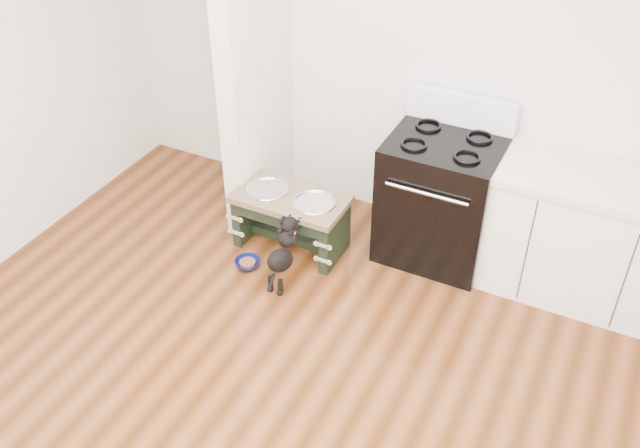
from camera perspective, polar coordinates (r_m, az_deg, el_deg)
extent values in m
plane|color=silver|center=(4.98, 9.15, 13.22)|extent=(5.00, 0.00, 5.00)
cube|color=silver|center=(5.10, -5.32, 14.07)|extent=(0.15, 0.80, 2.70)
cube|color=black|center=(5.06, 9.58, 1.98)|extent=(0.76, 0.65, 0.92)
cube|color=black|center=(4.85, 8.33, -0.47)|extent=(0.58, 0.02, 0.50)
cylinder|color=silver|center=(4.63, 8.50, 2.41)|extent=(0.56, 0.02, 0.02)
cube|color=white|center=(5.00, 11.26, 8.96)|extent=(0.76, 0.08, 0.22)
torus|color=black|center=(4.74, 7.54, 6.37)|extent=(0.18, 0.18, 0.02)
torus|color=black|center=(4.65, 11.70, 5.29)|extent=(0.18, 0.18, 0.02)
torus|color=black|center=(4.97, 8.68, 7.82)|extent=(0.18, 0.18, 0.02)
torus|color=black|center=(4.89, 12.66, 6.80)|extent=(0.18, 0.18, 0.02)
cube|color=white|center=(4.98, 20.31, -1.13)|extent=(1.20, 0.60, 0.86)
cube|color=beige|center=(4.73, 21.46, 3.22)|extent=(1.24, 0.64, 0.05)
cube|color=black|center=(5.01, 18.89, -6.21)|extent=(1.20, 0.06, 0.10)
cube|color=black|center=(5.34, -5.67, 1.02)|extent=(0.07, 0.39, 0.40)
cube|color=black|center=(5.06, 1.21, -1.07)|extent=(0.07, 0.39, 0.40)
cube|color=black|center=(4.98, -3.33, 0.29)|extent=(0.64, 0.03, 0.10)
cube|color=black|center=(5.27, -2.28, -1.15)|extent=(0.64, 0.07, 0.07)
cube|color=brown|center=(5.06, -2.38, 2.01)|extent=(0.81, 0.43, 0.04)
cylinder|color=silver|center=(5.14, -4.23, 2.56)|extent=(0.28, 0.28, 0.05)
cylinder|color=silver|center=(4.99, -0.48, 1.48)|extent=(0.28, 0.28, 0.05)
torus|color=silver|center=(5.13, -4.24, 2.81)|extent=(0.31, 0.31, 0.02)
torus|color=silver|center=(4.97, -0.48, 1.73)|extent=(0.31, 0.31, 0.02)
cylinder|color=black|center=(4.90, -3.97, -4.75)|extent=(0.04, 0.04, 0.12)
cylinder|color=black|center=(4.87, -3.18, -5.02)|extent=(0.04, 0.04, 0.12)
sphere|color=black|center=(4.93, -4.02, -5.24)|extent=(0.04, 0.04, 0.04)
sphere|color=black|center=(4.90, -3.23, -5.52)|extent=(0.04, 0.04, 0.04)
ellipsoid|color=black|center=(4.84, -3.20, -2.92)|extent=(0.14, 0.33, 0.29)
sphere|color=black|center=(4.83, -2.64, -1.15)|extent=(0.13, 0.13, 0.13)
sphere|color=black|center=(4.81, -2.45, -0.06)|extent=(0.12, 0.12, 0.12)
sphere|color=black|center=(4.88, -2.40, 0.55)|extent=(0.04, 0.04, 0.04)
sphere|color=black|center=(4.85, -1.62, 0.31)|extent=(0.04, 0.04, 0.04)
cylinder|color=black|center=(4.81, -3.90, -4.65)|extent=(0.02, 0.09, 0.11)
torus|color=#EE465F|center=(4.82, -2.53, -0.59)|extent=(0.11, 0.07, 0.10)
imported|color=#0C1256|center=(5.13, -5.82, -3.15)|extent=(0.22, 0.22, 0.06)
cylinder|color=brown|center=(5.13, -5.82, -3.12)|extent=(0.11, 0.11, 0.02)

